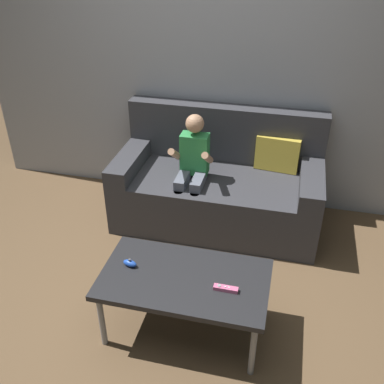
{
  "coord_description": "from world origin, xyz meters",
  "views": [
    {
      "loc": [
        0.72,
        -1.84,
        2.22
      ],
      "look_at": [
        0.11,
        0.66,
        0.62
      ],
      "focal_mm": 41.35,
      "sensor_mm": 36.0,
      "label": 1
    }
  ],
  "objects_px": {
    "coffee_table": "(184,282)",
    "person_seated_on_couch": "(192,168)",
    "game_remote_pink_near_edge": "(226,289)",
    "couch": "(219,185)",
    "nunchuk_blue": "(130,263)"
  },
  "relations": [
    {
      "from": "person_seated_on_couch",
      "to": "game_remote_pink_near_edge",
      "type": "bearing_deg",
      "value": -67.45
    },
    {
      "from": "couch",
      "to": "game_remote_pink_near_edge",
      "type": "relative_size",
      "value": 11.78
    },
    {
      "from": "game_remote_pink_near_edge",
      "to": "nunchuk_blue",
      "type": "distance_m",
      "value": 0.6
    },
    {
      "from": "couch",
      "to": "person_seated_on_couch",
      "type": "distance_m",
      "value": 0.36
    },
    {
      "from": "game_remote_pink_near_edge",
      "to": "nunchuk_blue",
      "type": "xyz_separation_m",
      "value": [
        -0.6,
        0.07,
        0.01
      ]
    },
    {
      "from": "couch",
      "to": "nunchuk_blue",
      "type": "height_order",
      "value": "couch"
    },
    {
      "from": "game_remote_pink_near_edge",
      "to": "nunchuk_blue",
      "type": "bearing_deg",
      "value": 173.6
    },
    {
      "from": "coffee_table",
      "to": "game_remote_pink_near_edge",
      "type": "bearing_deg",
      "value": -10.79
    },
    {
      "from": "game_remote_pink_near_edge",
      "to": "coffee_table",
      "type": "bearing_deg",
      "value": 169.21
    },
    {
      "from": "coffee_table",
      "to": "person_seated_on_couch",
      "type": "bearing_deg",
      "value": 101.19
    },
    {
      "from": "couch",
      "to": "person_seated_on_couch",
      "type": "xyz_separation_m",
      "value": [
        -0.19,
        -0.18,
        0.24
      ]
    },
    {
      "from": "nunchuk_blue",
      "to": "person_seated_on_couch",
      "type": "bearing_deg",
      "value": 82.86
    },
    {
      "from": "person_seated_on_couch",
      "to": "game_remote_pink_near_edge",
      "type": "xyz_separation_m",
      "value": [
        0.47,
        -1.12,
        -0.12
      ]
    },
    {
      "from": "coffee_table",
      "to": "couch",
      "type": "bearing_deg",
      "value": 90.99
    },
    {
      "from": "couch",
      "to": "coffee_table",
      "type": "xyz_separation_m",
      "value": [
        0.02,
        -1.26,
        0.07
      ]
    }
  ]
}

